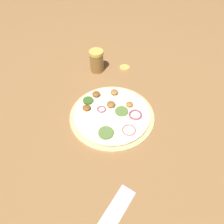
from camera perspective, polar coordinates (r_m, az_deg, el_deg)
name	(u,v)px	position (r m, az deg, el deg)	size (l,w,h in m)	color
ground_plane	(112,116)	(0.72, 0.00, -1.02)	(3.00, 3.00, 0.00)	olive
pizza	(112,114)	(0.72, -0.05, -0.55)	(0.28, 0.28, 0.03)	#D6B77A
spice_jar	(97,61)	(0.88, -4.03, 13.16)	(0.06, 0.06, 0.09)	olive
loose_cap	(125,67)	(0.91, 3.32, 11.64)	(0.04, 0.04, 0.01)	gold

